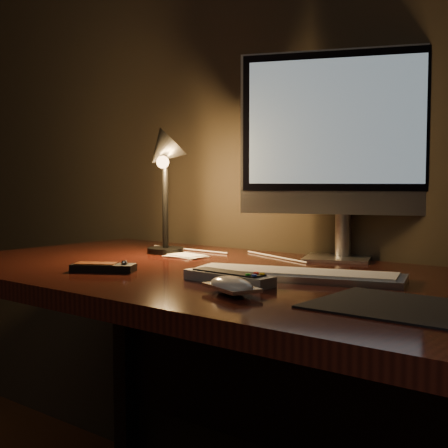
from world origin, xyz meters
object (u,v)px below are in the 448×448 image
Objects in this scene: mouse at (231,288)px; desk_lamp at (163,169)px; monitor at (338,137)px; media_remote at (103,267)px; desk at (264,327)px; keyboard at (295,274)px; tv_remote at (228,277)px.

mouse is 0.33× the size of desk_lamp.
monitor reaches higher than media_remote.
desk_lamp is at bearing 170.68° from desk.
mouse is (0.13, -0.28, 0.14)m from desk.
desk_lamp reaches higher than mouse.
mouse is at bearing -106.15° from keyboard.
tv_remote is at bearing -75.86° from desk.
desk_lamp is (-0.49, 0.12, 0.22)m from keyboard.
media_remote is (-0.30, -0.50, -0.30)m from monitor.
keyboard is (0.08, -0.31, -0.30)m from monitor.
desk_lamp reaches higher than media_remote.
media_remote is at bearing -142.79° from monitor.
tv_remote is 0.54m from desk_lamp.
mouse is (0.09, -0.54, -0.30)m from monitor.
desk_lamp is at bearing 79.80° from media_remote.
keyboard is at bearing 113.90° from mouse.
tv_remote reaches higher than mouse.
monitor is 2.57× the size of tv_remote.
desk is 0.51m from monitor.
keyboard is 2.17× the size of tv_remote.
desk_lamp is at bearing 167.53° from mouse.
desk_lamp is (-0.43, 0.25, 0.22)m from tv_remote.
tv_remote reaches higher than keyboard.
tv_remote is 0.60× the size of desk_lamp.
desk is 14.07× the size of mouse.
desk_lamp is (-0.42, -0.20, -0.08)m from monitor.
tv_remote is (-0.07, -0.13, 0.00)m from keyboard.
media_remote is at bearing -172.07° from keyboard.
tv_remote reaches higher than desk.
monitor reaches higher than keyboard.
desk is 0.33m from mouse.
media_remote is at bearing -137.14° from desk.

